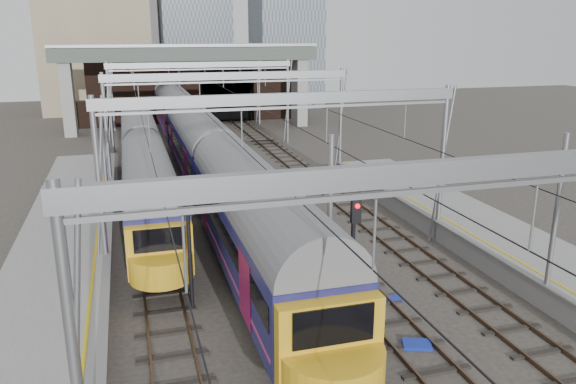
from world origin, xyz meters
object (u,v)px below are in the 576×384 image
object	(u,v)px
train_second	(144,161)
signal_near_centre	(353,247)
train_main	(186,126)
signal_near_left	(189,237)

from	to	relation	value
train_second	signal_near_centre	size ratio (longest dim) A/B	6.31
train_main	train_second	distance (m)	12.44
train_main	signal_near_centre	bearing A→B (deg)	-85.36
signal_near_centre	train_second	bearing A→B (deg)	108.63
train_main	signal_near_left	xyz separation A→B (m)	(-2.95, -28.38, 0.35)
train_main	signal_near_left	size ratio (longest dim) A/B	14.99
train_main	signal_near_left	distance (m)	28.54
train_main	signal_near_centre	xyz separation A→B (m)	(2.53, -31.23, 0.43)
train_main	train_second	xyz separation A→B (m)	(-4.00, -11.77, -0.26)
signal_near_centre	signal_near_left	bearing A→B (deg)	152.64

